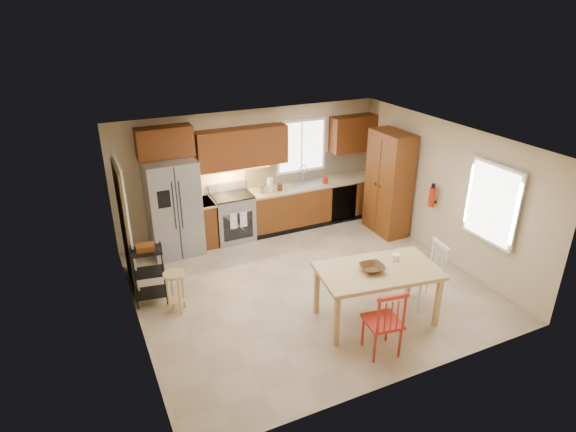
% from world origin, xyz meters
% --- Properties ---
extents(floor, '(5.50, 5.50, 0.00)m').
position_xyz_m(floor, '(0.00, 0.00, 0.00)').
color(floor, tan).
rests_on(floor, ground).
extents(ceiling, '(5.50, 5.00, 0.02)m').
position_xyz_m(ceiling, '(0.00, 0.00, 2.50)').
color(ceiling, silver).
rests_on(ceiling, ground).
extents(wall_back, '(5.50, 0.02, 2.50)m').
position_xyz_m(wall_back, '(0.00, 2.50, 1.25)').
color(wall_back, '#CCB793').
rests_on(wall_back, ground).
extents(wall_front, '(5.50, 0.02, 2.50)m').
position_xyz_m(wall_front, '(0.00, -2.50, 1.25)').
color(wall_front, '#CCB793').
rests_on(wall_front, ground).
extents(wall_left, '(0.02, 5.00, 2.50)m').
position_xyz_m(wall_left, '(-2.75, 0.00, 1.25)').
color(wall_left, '#CCB793').
rests_on(wall_left, ground).
extents(wall_right, '(0.02, 5.00, 2.50)m').
position_xyz_m(wall_right, '(2.75, 0.00, 1.25)').
color(wall_right, '#CCB793').
rests_on(wall_right, ground).
extents(refrigerator, '(0.92, 0.75, 1.82)m').
position_xyz_m(refrigerator, '(-1.70, 2.12, 0.91)').
color(refrigerator, gray).
rests_on(refrigerator, floor).
extents(range_stove, '(0.76, 0.63, 0.92)m').
position_xyz_m(range_stove, '(-0.55, 2.19, 0.46)').
color(range_stove, gray).
rests_on(range_stove, floor).
extents(base_cabinet_narrow, '(0.30, 0.60, 0.90)m').
position_xyz_m(base_cabinet_narrow, '(-1.10, 2.20, 0.45)').
color(base_cabinet_narrow, '#632E12').
rests_on(base_cabinet_narrow, floor).
extents(base_cabinet_run, '(2.92, 0.60, 0.90)m').
position_xyz_m(base_cabinet_run, '(1.29, 2.20, 0.45)').
color(base_cabinet_run, '#632E12').
rests_on(base_cabinet_run, floor).
extents(dishwasher, '(0.60, 0.02, 0.78)m').
position_xyz_m(dishwasher, '(1.85, 1.91, 0.45)').
color(dishwasher, black).
rests_on(dishwasher, floor).
extents(backsplash, '(2.92, 0.03, 0.55)m').
position_xyz_m(backsplash, '(1.29, 2.48, 1.18)').
color(backsplash, beige).
rests_on(backsplash, wall_back).
extents(upper_over_fridge, '(1.00, 0.35, 0.55)m').
position_xyz_m(upper_over_fridge, '(-1.70, 2.33, 2.10)').
color(upper_over_fridge, '#642D10').
rests_on(upper_over_fridge, wall_back).
extents(upper_left_block, '(1.80, 0.35, 0.75)m').
position_xyz_m(upper_left_block, '(-0.25, 2.33, 1.83)').
color(upper_left_block, '#642D10').
rests_on(upper_left_block, wall_back).
extents(upper_right_block, '(1.00, 0.35, 0.75)m').
position_xyz_m(upper_right_block, '(2.25, 2.33, 1.83)').
color(upper_right_block, '#642D10').
rests_on(upper_right_block, wall_back).
extents(window_back, '(1.12, 0.04, 1.12)m').
position_xyz_m(window_back, '(1.10, 2.48, 1.65)').
color(window_back, white).
rests_on(window_back, wall_back).
extents(sink, '(0.62, 0.46, 0.16)m').
position_xyz_m(sink, '(1.10, 2.20, 0.86)').
color(sink, gray).
rests_on(sink, base_cabinet_run).
extents(undercab_glow, '(1.60, 0.30, 0.01)m').
position_xyz_m(undercab_glow, '(-0.55, 2.30, 1.43)').
color(undercab_glow, '#FFBF66').
rests_on(undercab_glow, wall_back).
extents(soap_bottle, '(0.09, 0.09, 0.19)m').
position_xyz_m(soap_bottle, '(1.48, 2.10, 1.00)').
color(soap_bottle, '#AF230C').
rests_on(soap_bottle, base_cabinet_run).
extents(paper_towel, '(0.12, 0.12, 0.28)m').
position_xyz_m(paper_towel, '(0.25, 2.15, 1.04)').
color(paper_towel, silver).
rests_on(paper_towel, base_cabinet_run).
extents(canister_steel, '(0.11, 0.11, 0.18)m').
position_xyz_m(canister_steel, '(0.05, 2.15, 0.99)').
color(canister_steel, gray).
rests_on(canister_steel, base_cabinet_run).
extents(canister_wood, '(0.10, 0.10, 0.14)m').
position_xyz_m(canister_wood, '(0.45, 2.12, 0.97)').
color(canister_wood, '#482C13').
rests_on(canister_wood, base_cabinet_run).
extents(pantry, '(0.50, 0.95, 2.10)m').
position_xyz_m(pantry, '(2.43, 1.20, 1.05)').
color(pantry, '#632E12').
rests_on(pantry, floor).
extents(fire_extinguisher, '(0.12, 0.12, 0.36)m').
position_xyz_m(fire_extinguisher, '(2.63, 0.15, 1.10)').
color(fire_extinguisher, '#AF230C').
rests_on(fire_extinguisher, wall_right).
extents(window_right, '(0.04, 1.02, 1.32)m').
position_xyz_m(window_right, '(2.68, -1.15, 1.45)').
color(window_right, white).
rests_on(window_right, wall_right).
extents(doorway, '(0.04, 0.95, 2.10)m').
position_xyz_m(doorway, '(-2.67, 1.30, 1.05)').
color(doorway, '#8C7A59').
rests_on(doorway, wall_left).
extents(dining_table, '(1.86, 1.22, 0.84)m').
position_xyz_m(dining_table, '(0.48, -1.26, 0.42)').
color(dining_table, tan).
rests_on(dining_table, floor).
extents(chair_red, '(0.54, 0.54, 1.02)m').
position_xyz_m(chair_red, '(0.13, -1.91, 0.51)').
color(chair_red, '#AD271A').
rests_on(chair_red, floor).
extents(chair_white, '(0.54, 0.54, 1.02)m').
position_xyz_m(chair_white, '(1.43, -1.21, 0.51)').
color(chair_white, silver).
rests_on(chair_white, floor).
extents(table_bowl, '(0.40, 0.40, 0.09)m').
position_xyz_m(table_bowl, '(0.38, -1.26, 0.85)').
color(table_bowl, '#482C13').
rests_on(table_bowl, dining_table).
extents(table_jar, '(0.16, 0.16, 0.16)m').
position_xyz_m(table_jar, '(0.86, -1.15, 0.89)').
color(table_jar, silver).
rests_on(table_jar, dining_table).
extents(bar_stool, '(0.36, 0.36, 0.67)m').
position_xyz_m(bar_stool, '(-2.16, 0.21, 0.34)').
color(bar_stool, tan).
rests_on(bar_stool, floor).
extents(utility_cart, '(0.53, 0.44, 0.96)m').
position_xyz_m(utility_cart, '(-2.47, 0.63, 0.48)').
color(utility_cart, black).
rests_on(utility_cart, floor).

